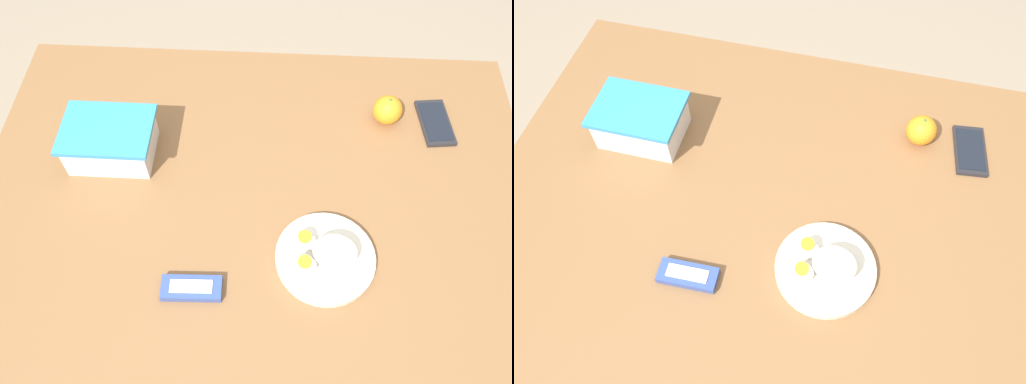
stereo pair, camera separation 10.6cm
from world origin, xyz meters
The scene contains 7 objects.
ground_plane centered at (0.00, 0.00, 0.00)m, with size 10.00×10.00×0.00m, color gray.
table centered at (0.00, 0.00, 0.62)m, with size 1.23×0.94×0.73m.
food_container centered at (-0.33, 0.12, 0.77)m, with size 0.20×0.15×0.09m.
orange_fruit centered at (0.30, 0.25, 0.76)m, with size 0.07×0.07×0.07m.
rice_plate centered at (0.15, -0.13, 0.75)m, with size 0.20×0.20×0.07m.
candy_bar centered at (-0.11, -0.20, 0.74)m, with size 0.12×0.05×0.02m.
cell_phone centered at (0.42, 0.24, 0.73)m, with size 0.08×0.14×0.01m.
Camera 2 is at (0.14, -0.54, 1.65)m, focal length 35.00 mm.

